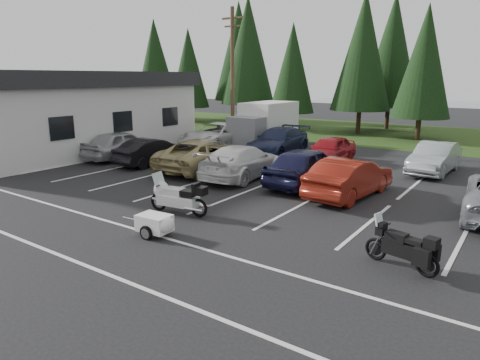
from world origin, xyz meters
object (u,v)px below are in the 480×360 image
(utility_pole, at_px, (232,75))
(car_far_1, at_px, (278,141))
(car_near_0, at_px, (121,144))
(car_near_5, at_px, (350,177))
(car_far_3, at_px, (435,158))
(car_near_1, at_px, (153,151))
(car_far_2, at_px, (329,150))
(car_near_3, at_px, (243,162))
(touring_motorcycle, at_px, (178,194))
(car_near_2, at_px, (204,155))
(box_truck, at_px, (261,125))
(car_far_0, at_px, (218,136))
(car_near_4, at_px, (306,166))
(cargo_trailer, at_px, (155,225))
(adventure_motorcycle, at_px, (402,243))
(building, at_px, (57,111))

(utility_pole, relative_size, car_far_1, 1.65)
(car_near_0, relative_size, car_near_5, 1.02)
(car_near_5, xyz_separation_m, car_far_3, (1.84, 6.45, -0.03))
(car_near_1, xyz_separation_m, car_far_2, (7.64, 5.73, 0.02))
(car_near_0, xyz_separation_m, car_far_3, (15.57, 6.19, -0.07))
(car_near_3, height_order, car_far_2, car_near_3)
(touring_motorcycle, bearing_deg, utility_pole, 110.52)
(car_near_2, bearing_deg, car_near_1, 1.79)
(car_near_3, bearing_deg, box_truck, -67.72)
(car_near_0, relative_size, car_far_1, 0.87)
(box_truck, xyz_separation_m, car_near_2, (1.73, -8.12, -0.65))
(car_near_3, height_order, touring_motorcycle, car_near_3)
(car_near_3, height_order, car_far_0, car_far_0)
(car_near_4, relative_size, car_far_1, 0.90)
(box_truck, bearing_deg, cargo_trailer, -68.40)
(utility_pole, distance_m, car_near_4, 12.49)
(box_truck, bearing_deg, car_near_4, -47.41)
(touring_motorcycle, bearing_deg, car_near_1, 133.13)
(car_near_3, bearing_deg, utility_pole, -56.17)
(car_far_2, bearing_deg, adventure_motorcycle, -58.24)
(building, height_order, car_near_1, building)
(car_near_1, xyz_separation_m, car_far_0, (-0.36, 6.23, 0.12))
(car_near_1, distance_m, car_near_5, 11.01)
(car_far_0, bearing_deg, car_near_5, -25.88)
(car_near_0, bearing_deg, car_near_1, 172.98)
(utility_pole, bearing_deg, car_near_3, -51.60)
(car_near_3, relative_size, car_far_0, 0.88)
(building, height_order, utility_pole, utility_pole)
(car_near_3, xyz_separation_m, car_far_3, (7.11, 6.20, -0.02))
(car_far_0, distance_m, adventure_motorcycle, 18.95)
(car_near_4, distance_m, cargo_trailer, 8.18)
(car_near_5, bearing_deg, utility_pole, -29.73)
(utility_pole, xyz_separation_m, car_near_4, (9.28, -7.42, -3.86))
(utility_pole, distance_m, car_far_2, 9.34)
(car_near_3, height_order, car_far_3, car_near_3)
(car_far_2, xyz_separation_m, touring_motorcycle, (-0.65, -11.29, -0.02))
(adventure_motorcycle, bearing_deg, car_near_2, 164.43)
(cargo_trailer, xyz_separation_m, adventure_motorcycle, (6.57, 1.89, 0.32))
(building, distance_m, box_truck, 13.16)
(car_near_0, relative_size, cargo_trailer, 3.35)
(car_far_3, bearing_deg, car_near_5, -102.91)
(utility_pole, xyz_separation_m, box_truck, (2.00, 0.50, -3.25))
(car_near_4, bearing_deg, building, 2.78)
(adventure_motorcycle, bearing_deg, car_far_0, 154.00)
(car_far_2, bearing_deg, car_far_3, 7.71)
(car_near_3, relative_size, car_near_4, 1.07)
(box_truck, distance_m, car_near_3, 9.40)
(car_near_1, distance_m, adventure_motorcycle, 15.48)
(car_near_0, height_order, car_far_1, car_near_0)
(building, bearing_deg, car_near_1, -0.11)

